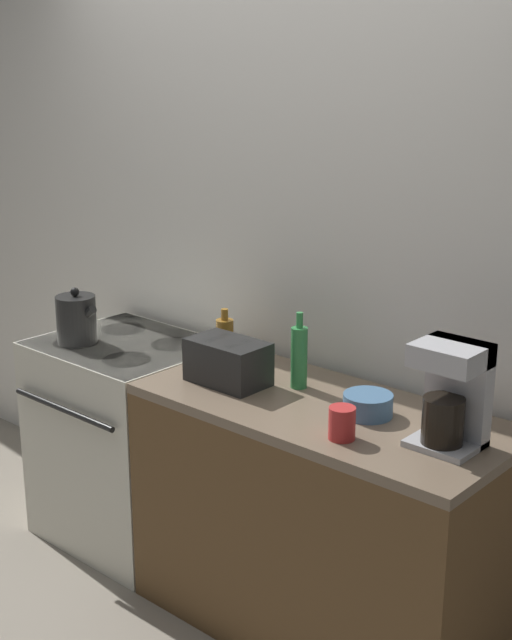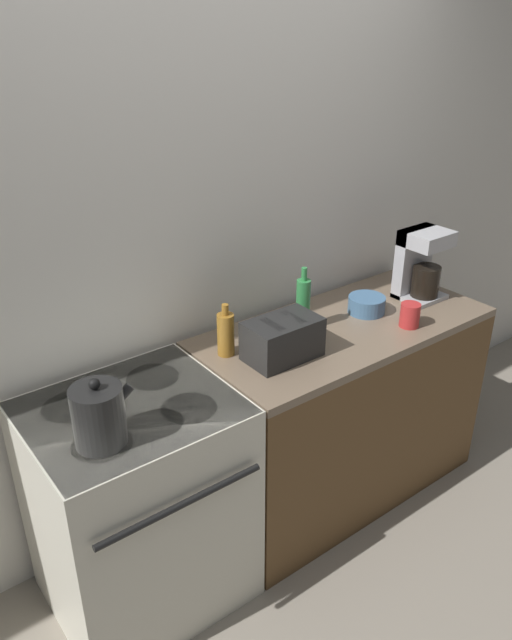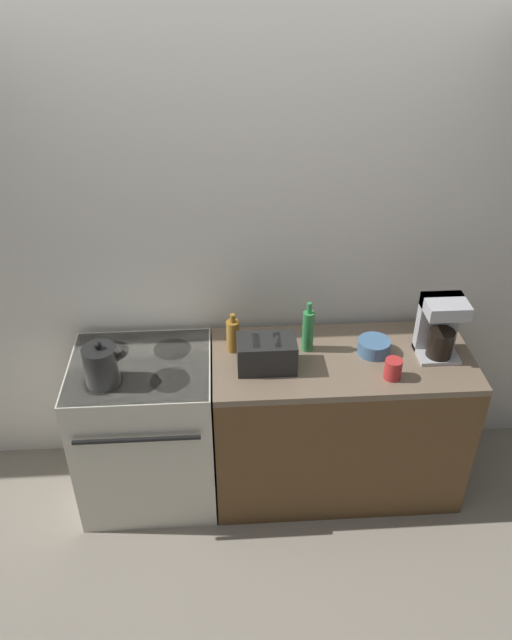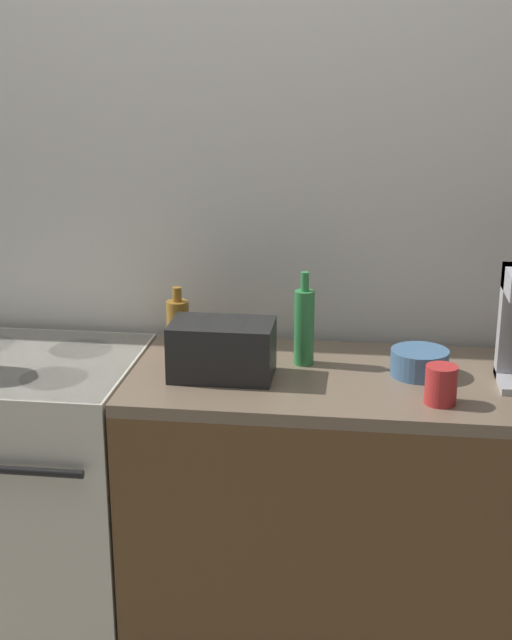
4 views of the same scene
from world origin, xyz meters
name	(u,v)px [view 2 (image 2 of 4)]	position (x,y,z in m)	size (l,w,h in m)	color
ground_plane	(302,568)	(0.00, 0.00, 0.00)	(12.00, 12.00, 0.00)	gray
wall_back	(204,233)	(0.00, 0.67, 1.30)	(8.00, 0.05, 2.60)	silver
stove	(140,502)	(-0.56, 0.31, 0.45)	(0.72, 0.65, 0.88)	silver
counter_block	(339,409)	(0.48, 0.31, 0.44)	(1.33, 0.61, 0.88)	brown
kettle	(99,416)	(-0.71, 0.18, 0.98)	(0.21, 0.16, 0.24)	black
toaster	(282,339)	(0.08, 0.25, 0.96)	(0.29, 0.18, 0.16)	black
coffee_maker	(420,263)	(0.96, 0.31, 1.05)	(0.20, 0.18, 0.33)	#B7B7BC
bottle_amber	(226,334)	(-0.08, 0.41, 0.97)	(0.07, 0.07, 0.22)	#9E6B23
bottle_green	(303,304)	(0.30, 0.39, 1.00)	(0.06, 0.06, 0.28)	#338C47
cup_red	(410,315)	(0.69, 0.13, 0.93)	(0.08, 0.08, 0.11)	red
bowl	(367,305)	(0.64, 0.34, 0.92)	(0.17, 0.17, 0.08)	teal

